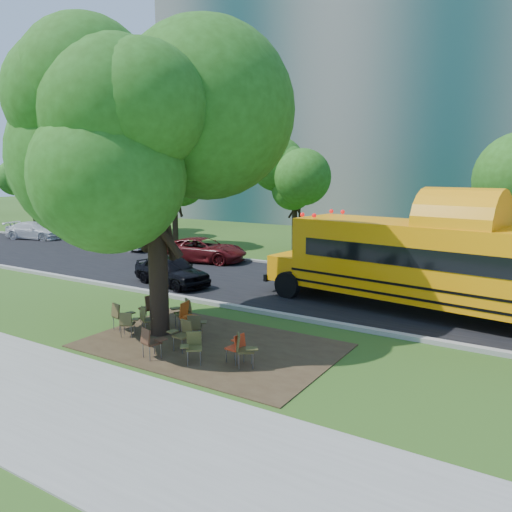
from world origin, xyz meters
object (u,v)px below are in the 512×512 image
Objects in this scene: chair_9 at (184,310)px; chair_7 at (243,347)px; chair_2 at (128,322)px; chair_4 at (150,340)px; chair_1 at (148,317)px; chair_6 at (237,345)px; chair_10 at (188,314)px; school_bus at (455,265)px; black_car at (172,270)px; pedestrian_a at (109,231)px; chair_11 at (195,325)px; bg_car_red at (203,250)px; chair_3 at (183,332)px; bg_car_white at (35,231)px; chair_0 at (120,314)px; bg_car_silver at (126,238)px; pedestrian_b at (109,231)px; chair_8 at (150,305)px; main_tree at (154,148)px; chair_5 at (193,345)px.

chair_7 is at bearing -175.08° from chair_9.
chair_4 is (1.79, -0.92, 0.04)m from chair_2.
chair_1 reaches higher than chair_6.
school_bus is at bearing 124.60° from chair_10.
black_car reaches higher than chair_9.
chair_1 is at bearing -137.01° from pedestrian_a.
bg_car_red reaches higher than chair_11.
chair_3 is 0.99× the size of chair_4.
chair_7 is (4.15, -0.13, 0.06)m from chair_2.
chair_7 is 28.09m from bg_car_white.
chair_1 is 6.48m from black_car.
chair_10 is at bearing -122.07° from black_car.
black_car reaches higher than chair_0.
bg_car_silver reaches higher than black_car.
chair_0 is 19.31m from pedestrian_b.
chair_6 is 0.45× the size of pedestrian_a.
bg_car_silver is at bearing 68.59° from black_car.
pedestrian_a is (-14.53, 11.34, 0.31)m from chair_8.
black_car is (-11.12, -1.23, -1.14)m from school_bus.
bg_car_white is at bearing 72.72° from chair_6.
chair_10 is 20.22m from pedestrian_b.
chair_7 is 0.94× the size of chair_9.
chair_3 is 0.88× the size of chair_8.
bg_car_red is (-6.98, 9.68, 0.06)m from chair_10.
chair_11 is (2.56, 0.45, -0.04)m from chair_0.
chair_11 is at bearing -129.59° from bg_car_white.
chair_2 is (-0.61, -0.71, -4.99)m from main_tree.
chair_7 is at bearing -110.82° from chair_6.
pedestrian_a reaches higher than chair_4.
chair_3 is at bearing -72.54° from chair_5.
pedestrian_b is (-16.09, 11.38, 0.31)m from chair_9.
chair_1 is 1.06× the size of chair_6.
chair_11 is (1.08, -0.79, -0.07)m from chair_9.
pedestrian_a reaches higher than bg_car_white.
pedestrian_b reaches higher than chair_6.
bg_car_silver is (-16.60, 11.97, 0.18)m from chair_7.
bg_car_white reaches higher than chair_5.
chair_1 is 0.96× the size of chair_7.
school_bus is at bearing 69.53° from chair_1.
main_tree reaches higher than chair_11.
chair_5 is (1.12, 0.36, -0.02)m from chair_4.
pedestrian_a is at bearing 63.37° from chair_6.
main_tree reaches higher than bg_car_white.
pedestrian_a is (-2.50, 0.88, 0.17)m from bg_car_silver.
school_bus is 7.21× the size of pedestrian_a.
pedestrian_b is (-16.50, 11.69, 0.29)m from chair_10.
chair_5 is 1.02× the size of chair_6.
chair_4 is 0.19× the size of bg_car_silver.
chair_1 is 0.18× the size of bg_car_red.
school_bus is at bearing -113.51° from bg_car_white.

